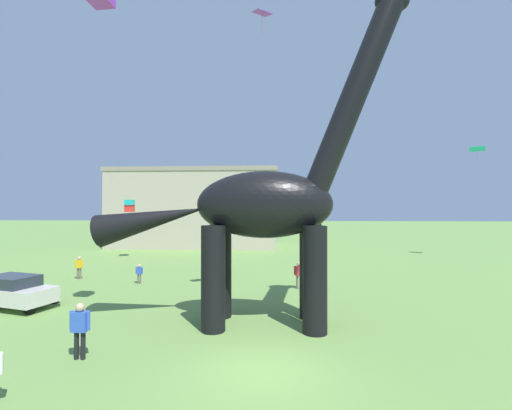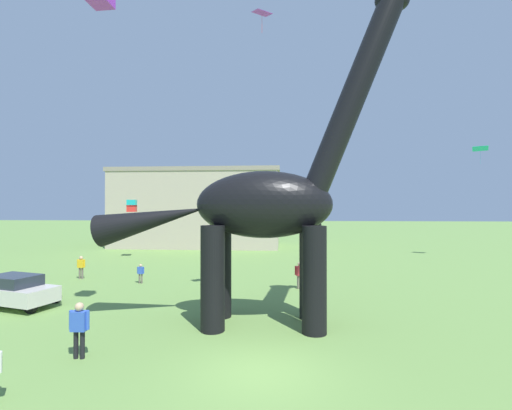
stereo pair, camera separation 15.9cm
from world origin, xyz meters
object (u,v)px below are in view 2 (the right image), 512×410
Objects in this scene: person_photographer at (141,272)px; kite_drifting at (480,149)px; person_watching_child at (79,325)px; kite_mid_center at (132,206)px; parked_sedan_left at (13,291)px; kite_near_low at (262,13)px; person_near_flyer at (300,273)px; person_vendor_side at (81,265)px; dinosaur_sculpture at (262,205)px.

kite_drifting is at bearing -131.33° from person_photographer.
kite_mid_center reaches higher than person_watching_child.
person_watching_child reaches higher than parked_sedan_left.
kite_drifting is 26.42m from kite_near_low.
parked_sedan_left is at bearing 80.01° from person_photographer.
kite_near_low reaches higher than person_near_flyer.
person_watching_child is at bearing 4.64° from person_near_flyer.
person_vendor_side is 19.33m from kite_near_low.
kite_drifting is (17.14, 12.73, 9.29)m from person_near_flyer.
dinosaur_sculpture reaches higher than person_watching_child.
person_watching_child reaches higher than person_photographer.
kite_near_low reaches higher than kite_mid_center.
kite_mid_center is (-15.21, 11.38, 4.04)m from person_near_flyer.
parked_sedan_left is at bearing 1.35° from person_watching_child.
kite_drifting is at bearing 167.33° from person_near_flyer.
kite_mid_center is at bearing 128.64° from kite_near_low.
kite_drifting is (27.17, 11.95, 9.50)m from person_photographer.
person_vendor_side is at bearing -161.17° from kite_drifting.
kite_mid_center reaches higher than person_vendor_side.
dinosaur_sculpture is at bearing 162.89° from person_photographer.
person_vendor_side is at bearing 150.77° from kite_near_low.
parked_sedan_left is (-12.17, 1.63, -4.14)m from dinosaur_sculpture.
person_photographer is 16.38m from kite_near_low.
kite_drifting reaches higher than person_vendor_side.
person_near_flyer is at bearing -159.52° from person_photographer.
person_vendor_side is at bearing -86.51° from kite_mid_center.
kite_near_low is at bearing 168.44° from person_photographer.
dinosaur_sculpture is at bearing -134.54° from kite_drifting.
person_photographer is at bearing 143.51° from kite_near_low.
parked_sedan_left is 2.81× the size of kite_drifting.
person_watching_child is (-5.66, -3.75, -3.87)m from dinosaur_sculpture.
person_photographer is 4.74m from person_vendor_side.
kite_drifting reaches higher than parked_sedan_left.
person_photographer is 0.78× the size of person_near_flyer.
kite_near_low is (8.07, -5.97, 12.94)m from person_photographer.
person_near_flyer is 1.39× the size of kite_mid_center.
parked_sedan_left is 6.88m from person_vendor_side.
person_photographer is 31.17m from kite_drifting.
person_near_flyer is at bearing 133.98° from person_vendor_side.
person_watching_child is 1.57× the size of kite_mid_center.
parked_sedan_left reaches higher than person_vendor_side.
kite_drifting is (19.00, 19.31, 5.30)m from dinosaur_sculpture.
kite_mid_center is (-0.58, 9.48, 4.07)m from person_vendor_side.
person_vendor_side is 0.95× the size of kite_drifting.
person_near_flyer is at bearing 69.32° from kite_near_low.
person_near_flyer is 1.59× the size of kite_near_low.
person_vendor_side is at bearing 131.87° from dinosaur_sculpture.
kite_drifting is (31.17, 17.68, 9.44)m from parked_sedan_left.
person_photographer is at bearing -53.72° from person_near_flyer.
person_near_flyer is at bearing -36.81° from kite_mid_center.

